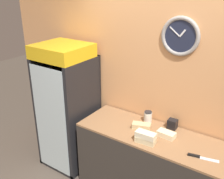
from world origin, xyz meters
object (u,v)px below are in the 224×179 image
at_px(sandwich_stack_middle, 146,135).
at_px(sandwich_flat_left, 141,126).
at_px(beverage_cooler, 70,101).
at_px(sandwich_flat_right, 166,134).
at_px(sandwich_stack_bottom, 145,140).
at_px(condiment_jar, 148,117).
at_px(chefs_knife, 199,157).
at_px(napkin_dispenser, 172,124).

distance_m(sandwich_stack_middle, sandwich_flat_left, 0.31).
xyz_separation_m(beverage_cooler, sandwich_flat_right, (1.49, 0.02, -0.04)).
bearing_deg(sandwich_flat_right, sandwich_flat_left, -179.86).
bearing_deg(sandwich_stack_bottom, condiment_jar, 114.19).
relative_size(sandwich_stack_middle, chefs_knife, 0.74).
distance_m(beverage_cooler, chefs_knife, 1.93).
bearing_deg(beverage_cooler, sandwich_flat_right, 0.75).
bearing_deg(napkin_dispenser, sandwich_flat_right, -85.91).
xyz_separation_m(chefs_knife, napkin_dispenser, (-0.45, 0.38, 0.05)).
bearing_deg(beverage_cooler, sandwich_flat_left, 0.92).
relative_size(beverage_cooler, napkin_dispenser, 15.26).
height_order(sandwich_stack_bottom, condiment_jar, condiment_jar).
bearing_deg(beverage_cooler, napkin_dispenser, 8.94).
xyz_separation_m(beverage_cooler, napkin_dispenser, (1.47, 0.23, -0.01)).
xyz_separation_m(sandwich_stack_middle, chefs_knife, (0.57, 0.07, -0.09)).
bearing_deg(sandwich_flat_left, beverage_cooler, -179.08).
height_order(beverage_cooler, chefs_knife, beverage_cooler).
bearing_deg(napkin_dispenser, beverage_cooler, -171.06).
relative_size(sandwich_stack_bottom, sandwich_flat_right, 1.10).
bearing_deg(condiment_jar, sandwich_stack_bottom, -65.81).
distance_m(sandwich_flat_left, sandwich_flat_right, 0.33).
bearing_deg(napkin_dispenser, chefs_knife, -40.53).
height_order(sandwich_flat_left, sandwich_flat_right, sandwich_flat_left).
bearing_deg(sandwich_stack_bottom, chefs_knife, 7.32).
relative_size(sandwich_stack_bottom, condiment_jar, 1.55).
bearing_deg(sandwich_flat_right, condiment_jar, 151.55).
height_order(sandwich_stack_middle, condiment_jar, condiment_jar).
bearing_deg(condiment_jar, sandwich_flat_right, -28.45).
xyz_separation_m(sandwich_stack_middle, condiment_jar, (-0.19, 0.42, -0.03)).
bearing_deg(sandwich_stack_middle, sandwich_flat_left, 127.01).
height_order(sandwich_stack_middle, sandwich_flat_right, sandwich_stack_middle).
bearing_deg(sandwich_flat_left, sandwich_flat_right, 0.14).
height_order(sandwich_stack_bottom, sandwich_flat_left, same).
xyz_separation_m(sandwich_flat_left, condiment_jar, (-0.01, 0.18, 0.04)).
distance_m(beverage_cooler, sandwich_flat_right, 1.49).
bearing_deg(chefs_knife, napkin_dispenser, 139.47).
bearing_deg(condiment_jar, beverage_cooler, -170.19).
distance_m(beverage_cooler, sandwich_stack_middle, 1.36).
distance_m(sandwich_stack_middle, chefs_knife, 0.59).
bearing_deg(sandwich_flat_left, sandwich_stack_middle, -52.99).
relative_size(chefs_knife, condiment_jar, 2.05).
bearing_deg(sandwich_stack_bottom, beverage_cooler, 170.50).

